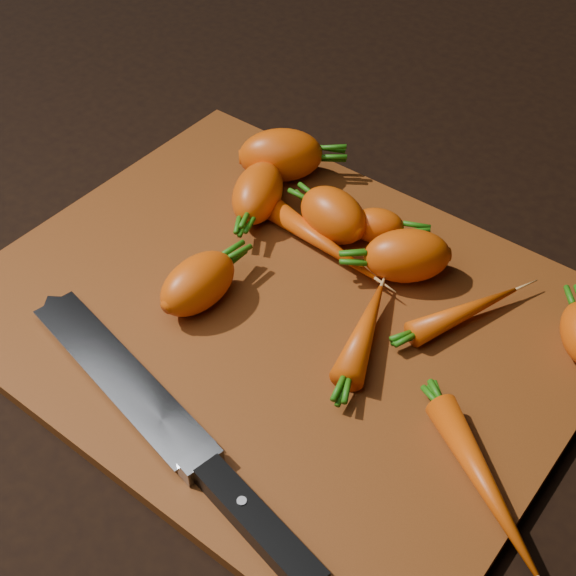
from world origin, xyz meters
The scene contains 13 objects.
ground centered at (0.00, 0.00, -0.01)m, with size 2.00×2.00×0.01m, color black.
cutting_board centered at (0.00, 0.00, 0.01)m, with size 0.50×0.40×0.01m, color brown.
carrot_0 centered at (-0.12, 0.15, 0.04)m, with size 0.08×0.05×0.05m, color #ED560D.
carrot_1 centered at (-0.02, 0.11, 0.04)m, with size 0.07×0.05×0.05m, color #ED560D.
carrot_2 centered at (-0.10, 0.09, 0.03)m, with size 0.08×0.05×0.05m, color #ED560D.
carrot_3 centered at (-0.06, -0.04, 0.03)m, with size 0.08×0.05×0.05m, color #ED560D.
carrot_4 centered at (0.06, 0.10, 0.04)m, with size 0.08×0.05×0.05m, color #ED560D.
carrot_5 centered at (0.01, 0.13, 0.03)m, with size 0.05×0.03×0.03m, color #ED560D.
carrot_7 centered at (0.13, 0.08, 0.02)m, with size 0.11×0.02×0.02m, color #ED560D.
carrot_8 centered at (0.22, -0.05, 0.02)m, with size 0.14×0.02×0.02m, color #ED560D.
carrot_9 centered at (0.08, 0.01, 0.03)m, with size 0.11×0.03×0.03m, color #ED560D.
carrot_10 centered at (-0.02, 0.08, 0.02)m, with size 0.14×0.02×0.02m, color #ED560D.
knife centered at (-0.03, -0.14, 0.02)m, with size 0.33×0.09×0.02m.
Camera 1 is at (0.29, -0.37, 0.51)m, focal length 50.00 mm.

